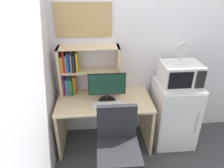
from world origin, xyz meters
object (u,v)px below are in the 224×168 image
at_px(monitor, 107,87).
at_px(keyboard, 108,105).
at_px(desk_chair, 118,153).
at_px(mini_fridge, 174,113).
at_px(wall_corkboard, 83,20).
at_px(computer_mouse, 133,104).
at_px(hutch_bookshelf, 80,69).
at_px(microwave, 180,74).
at_px(desk_fan, 182,52).

height_order(monitor, keyboard, monitor).
relative_size(monitor, desk_chair, 0.50).
distance_m(mini_fridge, wall_corkboard, 1.76).
bearing_deg(keyboard, computer_mouse, -1.26).
distance_m(hutch_bookshelf, mini_fridge, 1.45).
height_order(mini_fridge, desk_chair, desk_chair).
xyz_separation_m(mini_fridge, microwave, (0.00, 0.00, 0.61)).
xyz_separation_m(desk_fan, wall_corkboard, (-1.19, 0.32, 0.33)).
bearing_deg(monitor, hutch_bookshelf, 144.39).
distance_m(hutch_bookshelf, monitor, 0.45).
bearing_deg(hutch_bookshelf, monitor, -35.61).
height_order(mini_fridge, microwave, microwave).
relative_size(monitor, keyboard, 1.26).
height_order(computer_mouse, wall_corkboard, wall_corkboard).
bearing_deg(computer_mouse, keyboard, 178.74).
bearing_deg(wall_corkboard, monitor, -51.65).
bearing_deg(microwave, keyboard, -171.06).
relative_size(computer_mouse, desk_chair, 0.09).
distance_m(keyboard, wall_corkboard, 1.10).
bearing_deg(desk_chair, computer_mouse, 63.60).
relative_size(mini_fridge, wall_corkboard, 1.32).
relative_size(desk_fan, wall_corkboard, 0.38).
xyz_separation_m(desk_fan, desk_chair, (-0.84, -0.63, -0.96)).
bearing_deg(wall_corkboard, mini_fridge, -14.82).
bearing_deg(desk_chair, keyboard, 98.80).
relative_size(hutch_bookshelf, monitor, 1.68).
distance_m(mini_fridge, microwave, 0.61).
height_order(keyboard, mini_fridge, mini_fridge).
distance_m(monitor, desk_fan, 1.01).
xyz_separation_m(computer_mouse, wall_corkboard, (-0.59, 0.47, 0.96)).
height_order(desk_fan, desk_chair, desk_fan).
height_order(microwave, desk_chair, microwave).
height_order(keyboard, computer_mouse, computer_mouse).
bearing_deg(microwave, hutch_bookshelf, 170.18).
bearing_deg(desk_fan, computer_mouse, -166.05).
xyz_separation_m(keyboard, wall_corkboard, (-0.27, 0.46, 0.96)).
height_order(keyboard, desk_chair, desk_chair).
xyz_separation_m(monitor, computer_mouse, (0.32, -0.13, -0.19)).
distance_m(computer_mouse, wall_corkboard, 1.22).
distance_m(monitor, computer_mouse, 0.40).
relative_size(keyboard, microwave, 0.76).
height_order(hutch_bookshelf, computer_mouse, hutch_bookshelf).
height_order(microwave, wall_corkboard, wall_corkboard).
height_order(monitor, microwave, microwave).
relative_size(monitor, mini_fridge, 0.51).
bearing_deg(computer_mouse, wall_corkboard, 141.36).
relative_size(keyboard, desk_chair, 0.39).
distance_m(keyboard, computer_mouse, 0.32).
xyz_separation_m(monitor, wall_corkboard, (-0.27, 0.34, 0.76)).
height_order(computer_mouse, microwave, microwave).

